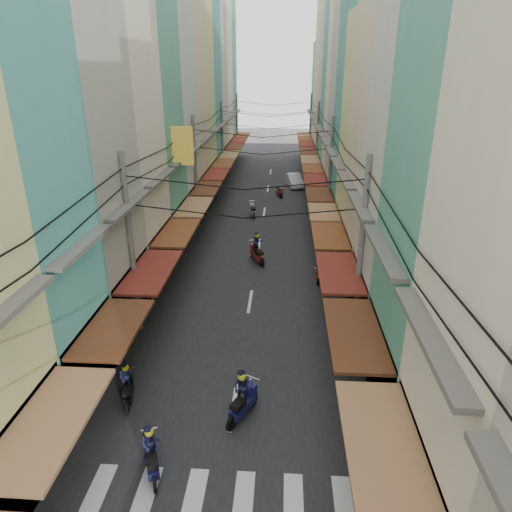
% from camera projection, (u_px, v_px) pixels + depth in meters
% --- Properties ---
extents(ground, '(160.00, 160.00, 0.00)m').
position_uv_depth(ground, '(239.00, 373.00, 18.16)').
color(ground, slate).
rests_on(ground, ground).
extents(road, '(10.00, 80.00, 0.02)m').
position_uv_depth(road, '(263.00, 219.00, 36.60)').
color(road, black).
rests_on(road, ground).
extents(sidewalk_left, '(3.00, 80.00, 0.06)m').
position_uv_depth(sidewalk_left, '(183.00, 217.00, 36.97)').
color(sidewalk_left, gray).
rests_on(sidewalk_left, ground).
extents(sidewalk_right, '(3.00, 80.00, 0.06)m').
position_uv_depth(sidewalk_right, '(345.00, 220.00, 36.22)').
color(sidewalk_right, gray).
rests_on(sidewalk_right, ground).
extents(crosswalk, '(7.55, 2.40, 0.01)m').
position_uv_depth(crosswalk, '(218.00, 506.00, 12.61)').
color(crosswalk, silver).
rests_on(crosswalk, ground).
extents(building_row_left, '(7.80, 67.67, 23.70)m').
position_uv_depth(building_row_left, '(142.00, 92.00, 30.17)').
color(building_row_left, beige).
rests_on(building_row_left, ground).
extents(building_row_right, '(7.80, 68.98, 22.59)m').
position_uv_depth(building_row_right, '(384.00, 99.00, 29.28)').
color(building_row_right, teal).
rests_on(building_row_right, ground).
extents(utility_poles, '(10.20, 66.13, 8.20)m').
position_uv_depth(utility_poles, '(260.00, 146.00, 29.49)').
color(utility_poles, slate).
rests_on(utility_poles, ground).
extents(white_car, '(4.77, 2.58, 1.59)m').
position_uv_depth(white_car, '(294.00, 186.00, 46.76)').
color(white_car, silver).
rests_on(white_car, ground).
extents(bicycle, '(1.58, 0.70, 1.06)m').
position_uv_depth(bicycle, '(416.00, 354.00, 19.32)').
color(bicycle, black).
rests_on(bicycle, ground).
extents(moving_scooters, '(8.00, 33.90, 2.01)m').
position_uv_depth(moving_scooters, '(240.00, 292.00, 23.46)').
color(moving_scooters, black).
rests_on(moving_scooters, ground).
extents(parked_scooters, '(13.06, 14.87, 1.00)m').
position_uv_depth(parked_scooters, '(367.00, 422.00, 14.98)').
color(parked_scooters, black).
rests_on(parked_scooters, ground).
extents(pedestrians, '(12.36, 22.14, 2.16)m').
position_uv_depth(pedestrians, '(147.00, 312.00, 20.59)').
color(pedestrians, black).
rests_on(pedestrians, ground).
extents(traffic_sign, '(0.10, 0.64, 2.92)m').
position_uv_depth(traffic_sign, '(365.00, 330.00, 17.13)').
color(traffic_sign, slate).
rests_on(traffic_sign, ground).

